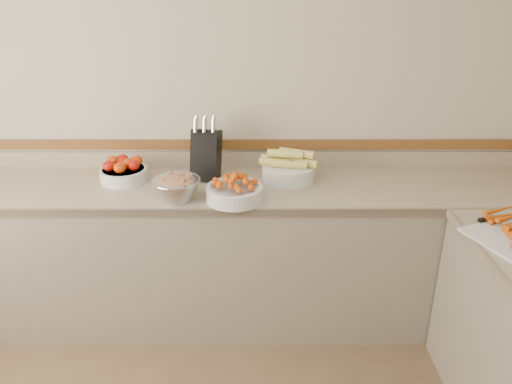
{
  "coord_description": "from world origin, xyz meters",
  "views": [
    {
      "loc": [
        0.35,
        -1.0,
        2.02
      ],
      "look_at": [
        0.35,
        1.35,
        1.0
      ],
      "focal_mm": 35.0,
      "sensor_mm": 36.0,
      "label": 1
    }
  ],
  "objects_px": {
    "tomato_bowl": "(124,171)",
    "cherry_tomato_bowl": "(234,190)",
    "knife_block": "(206,153)",
    "rhubarb_bowl": "(177,187)",
    "corn_bowl": "(288,169)"
  },
  "relations": [
    {
      "from": "knife_block",
      "to": "rhubarb_bowl",
      "type": "xyz_separation_m",
      "value": [
        -0.13,
        -0.33,
        -0.08
      ]
    },
    {
      "from": "knife_block",
      "to": "corn_bowl",
      "type": "relative_size",
      "value": 1.11
    },
    {
      "from": "knife_block",
      "to": "rhubarb_bowl",
      "type": "bearing_deg",
      "value": -111.6
    },
    {
      "from": "corn_bowl",
      "to": "rhubarb_bowl",
      "type": "distance_m",
      "value": 0.69
    },
    {
      "from": "tomato_bowl",
      "to": "rhubarb_bowl",
      "type": "bearing_deg",
      "value": -38.92
    },
    {
      "from": "cherry_tomato_bowl",
      "to": "rhubarb_bowl",
      "type": "relative_size",
      "value": 1.19
    },
    {
      "from": "tomato_bowl",
      "to": "knife_block",
      "type": "bearing_deg",
      "value": 4.72
    },
    {
      "from": "tomato_bowl",
      "to": "corn_bowl",
      "type": "relative_size",
      "value": 0.8
    },
    {
      "from": "corn_bowl",
      "to": "rhubarb_bowl",
      "type": "bearing_deg",
      "value": -154.48
    },
    {
      "from": "tomato_bowl",
      "to": "corn_bowl",
      "type": "xyz_separation_m",
      "value": [
        0.98,
        0.01,
        0.01
      ]
    },
    {
      "from": "corn_bowl",
      "to": "cherry_tomato_bowl",
      "type": "bearing_deg",
      "value": -136.41
    },
    {
      "from": "knife_block",
      "to": "tomato_bowl",
      "type": "relative_size",
      "value": 1.38
    },
    {
      "from": "tomato_bowl",
      "to": "cherry_tomato_bowl",
      "type": "bearing_deg",
      "value": -23.38
    },
    {
      "from": "tomato_bowl",
      "to": "cherry_tomato_bowl",
      "type": "height_order",
      "value": "cherry_tomato_bowl"
    },
    {
      "from": "tomato_bowl",
      "to": "cherry_tomato_bowl",
      "type": "distance_m",
      "value": 0.73
    }
  ]
}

